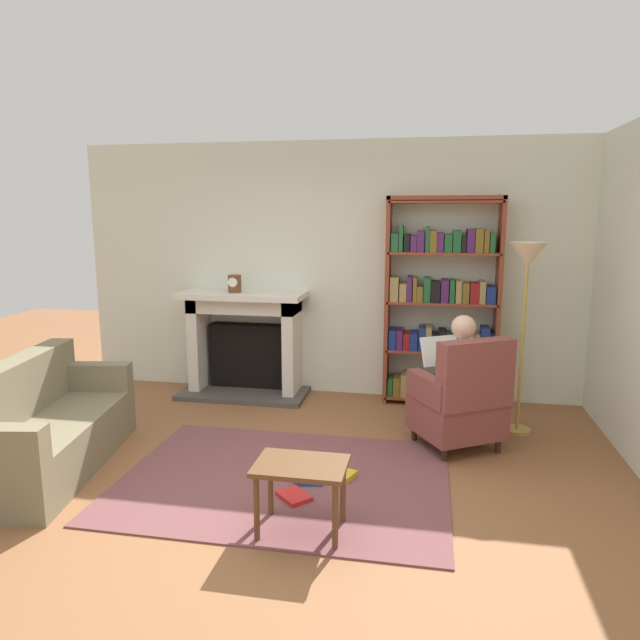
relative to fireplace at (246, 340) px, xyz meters
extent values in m
plane|color=brown|center=(0.93, -2.30, -0.59)|extent=(14.00, 14.00, 0.00)
cube|color=silver|center=(0.93, 0.25, 0.76)|extent=(5.60, 0.10, 2.70)
cube|color=brown|center=(0.93, -2.00, -0.59)|extent=(2.40, 1.80, 0.01)
cube|color=#4C4742|center=(0.00, -0.12, -0.57)|extent=(1.37, 0.64, 0.05)
cube|color=black|center=(0.00, 0.10, -0.19)|extent=(0.85, 0.20, 0.70)
cube|color=silver|center=(-0.52, -0.02, -0.06)|extent=(0.12, 0.44, 1.07)
cube|color=silver|center=(0.52, -0.02, -0.06)|extent=(0.12, 0.44, 1.07)
cube|color=silver|center=(0.00, -0.02, 0.39)|extent=(1.17, 0.44, 0.16)
cube|color=silver|center=(0.00, -0.08, 0.50)|extent=(1.33, 0.56, 0.06)
cylinder|color=brown|center=(-0.07, -0.10, 0.63)|extent=(0.14, 0.14, 0.18)
cylinder|color=white|center=(-0.07, -0.16, 0.65)|extent=(0.10, 0.01, 0.10)
cube|color=brown|center=(1.53, 0.04, 0.47)|extent=(0.04, 0.32, 2.12)
cube|color=brown|center=(2.62, 0.04, 0.47)|extent=(0.04, 0.32, 2.12)
cube|color=brown|center=(2.07, 0.04, 1.51)|extent=(1.14, 0.32, 0.04)
cube|color=brown|center=(2.07, 0.04, -0.53)|extent=(1.10, 0.32, 0.02)
cube|color=#1E592D|center=(1.58, 0.03, -0.43)|extent=(0.05, 0.26, 0.19)
cube|color=brown|center=(1.65, 0.03, -0.42)|extent=(0.07, 0.26, 0.20)
cube|color=#997F4C|center=(1.73, 0.03, -0.41)|extent=(0.08, 0.26, 0.23)
cube|color=#4C1E59|center=(1.79, 0.03, -0.43)|extent=(0.04, 0.26, 0.19)
cube|color=#1E592D|center=(1.85, 0.03, -0.44)|extent=(0.07, 0.26, 0.17)
cube|color=#997F4C|center=(1.92, 0.03, -0.42)|extent=(0.05, 0.26, 0.21)
cube|color=#997F4C|center=(1.98, 0.03, -0.43)|extent=(0.06, 0.26, 0.19)
cube|color=brown|center=(2.04, 0.03, -0.42)|extent=(0.04, 0.26, 0.21)
cube|color=#4C1E59|center=(2.11, 0.03, -0.44)|extent=(0.08, 0.26, 0.16)
cube|color=#4C1E59|center=(2.18, 0.03, -0.42)|extent=(0.05, 0.26, 0.20)
cube|color=maroon|center=(2.24, 0.03, -0.41)|extent=(0.06, 0.26, 0.23)
cube|color=#997F4C|center=(2.32, 0.03, -0.42)|extent=(0.08, 0.26, 0.20)
cube|color=maroon|center=(2.38, 0.03, -0.43)|extent=(0.04, 0.26, 0.19)
cube|color=#4C1E59|center=(2.44, 0.03, -0.41)|extent=(0.07, 0.26, 0.22)
cube|color=black|center=(2.53, 0.03, -0.42)|extent=(0.08, 0.26, 0.20)
cube|color=brown|center=(2.07, 0.04, -0.03)|extent=(1.10, 0.32, 0.02)
cube|color=navy|center=(1.59, 0.03, 0.08)|extent=(0.07, 0.26, 0.20)
cube|color=#4C1E59|center=(1.66, 0.03, 0.08)|extent=(0.06, 0.26, 0.20)
cube|color=maroon|center=(1.74, 0.03, 0.06)|extent=(0.07, 0.26, 0.17)
cube|color=navy|center=(1.81, 0.03, 0.07)|extent=(0.08, 0.26, 0.18)
cube|color=navy|center=(1.89, 0.03, 0.09)|extent=(0.06, 0.26, 0.23)
cube|color=#997F4C|center=(1.96, 0.03, 0.10)|extent=(0.06, 0.26, 0.24)
cube|color=black|center=(2.02, 0.03, 0.06)|extent=(0.06, 0.26, 0.17)
cube|color=black|center=(2.09, 0.03, 0.08)|extent=(0.08, 0.26, 0.21)
cube|color=#1E592D|center=(2.16, 0.03, 0.07)|extent=(0.05, 0.26, 0.18)
cube|color=black|center=(2.22, 0.03, 0.09)|extent=(0.05, 0.26, 0.23)
cube|color=#1E592D|center=(2.28, 0.03, 0.08)|extent=(0.06, 0.26, 0.21)
cube|color=#1E592D|center=(2.33, 0.03, 0.06)|extent=(0.04, 0.26, 0.16)
cube|color=#997F4C|center=(2.38, 0.03, 0.07)|extent=(0.05, 0.26, 0.19)
cube|color=#997F4C|center=(2.44, 0.03, 0.07)|extent=(0.05, 0.26, 0.19)
cube|color=navy|center=(2.51, 0.03, 0.10)|extent=(0.08, 0.26, 0.25)
cube|color=black|center=(2.60, 0.03, 0.08)|extent=(0.09, 0.26, 0.21)
cube|color=brown|center=(2.07, 0.04, 0.47)|extent=(1.10, 0.32, 0.02)
cube|color=#997F4C|center=(1.60, 0.03, 0.60)|extent=(0.09, 0.26, 0.25)
cube|color=#997F4C|center=(1.69, 0.03, 0.57)|extent=(0.07, 0.26, 0.18)
cube|color=#4C1E59|center=(1.75, 0.03, 0.60)|extent=(0.05, 0.26, 0.25)
cube|color=brown|center=(1.80, 0.03, 0.60)|extent=(0.04, 0.26, 0.24)
cube|color=brown|center=(1.85, 0.03, 0.56)|extent=(0.06, 0.26, 0.16)
cube|color=#1E592D|center=(1.92, 0.03, 0.60)|extent=(0.07, 0.26, 0.24)
cube|color=black|center=(2.01, 0.03, 0.58)|extent=(0.09, 0.26, 0.20)
cube|color=#4C1E59|center=(2.10, 0.03, 0.59)|extent=(0.07, 0.26, 0.22)
cube|color=#1E592D|center=(2.17, 0.03, 0.59)|extent=(0.05, 0.26, 0.22)
cube|color=#997F4C|center=(2.23, 0.03, 0.59)|extent=(0.06, 0.26, 0.22)
cube|color=brown|center=(2.30, 0.03, 0.58)|extent=(0.07, 0.26, 0.20)
cube|color=maroon|center=(2.39, 0.03, 0.58)|extent=(0.09, 0.26, 0.20)
cube|color=#997F4C|center=(2.46, 0.03, 0.59)|extent=(0.06, 0.26, 0.22)
cube|color=navy|center=(2.54, 0.03, 0.56)|extent=(0.09, 0.26, 0.17)
cube|color=brown|center=(2.07, 0.04, 0.97)|extent=(1.10, 0.32, 0.02)
cube|color=#1E592D|center=(1.59, 0.03, 1.07)|extent=(0.07, 0.26, 0.18)
cube|color=#1E592D|center=(1.65, 0.03, 1.11)|extent=(0.04, 0.26, 0.26)
cube|color=black|center=(1.71, 0.03, 1.07)|extent=(0.06, 0.26, 0.17)
cube|color=#4C1E59|center=(1.78, 0.03, 1.06)|extent=(0.06, 0.26, 0.16)
cube|color=#4C1E59|center=(1.85, 0.03, 1.08)|extent=(0.07, 0.26, 0.21)
cube|color=#1E592D|center=(1.91, 0.03, 1.10)|extent=(0.04, 0.26, 0.25)
cube|color=brown|center=(1.97, 0.03, 1.08)|extent=(0.07, 0.26, 0.21)
cube|color=#4C1E59|center=(2.04, 0.03, 1.07)|extent=(0.06, 0.26, 0.19)
cube|color=#1E592D|center=(2.11, 0.03, 1.07)|extent=(0.07, 0.26, 0.18)
cube|color=#1E592D|center=(2.20, 0.03, 1.09)|extent=(0.08, 0.26, 0.21)
cube|color=black|center=(2.26, 0.03, 1.06)|extent=(0.04, 0.26, 0.16)
cube|color=#4C1E59|center=(2.33, 0.03, 1.09)|extent=(0.07, 0.26, 0.23)
cube|color=brown|center=(2.41, 0.03, 1.09)|extent=(0.08, 0.26, 0.23)
cube|color=brown|center=(2.48, 0.03, 1.09)|extent=(0.05, 0.26, 0.22)
cube|color=#1E592D|center=(2.53, 0.03, 1.07)|extent=(0.05, 0.26, 0.19)
cube|color=brown|center=(2.07, 0.04, 1.47)|extent=(1.10, 0.32, 0.02)
cylinder|color=#331E14|center=(2.30, -0.77, -0.53)|extent=(0.05, 0.05, 0.12)
cylinder|color=#331E14|center=(1.86, -1.03, -0.53)|extent=(0.05, 0.05, 0.12)
cylinder|color=#331E14|center=(2.55, -1.18, -0.53)|extent=(0.05, 0.05, 0.12)
cylinder|color=#331E14|center=(2.11, -1.44, -0.53)|extent=(0.05, 0.05, 0.12)
cube|color=brown|center=(2.20, -1.10, -0.32)|extent=(0.86, 0.84, 0.30)
cube|color=brown|center=(2.33, -1.31, 0.10)|extent=(0.63, 0.47, 0.55)
cube|color=brown|center=(2.43, -0.96, -0.06)|extent=(0.38, 0.52, 0.22)
cube|color=brown|center=(1.97, -1.24, -0.06)|extent=(0.38, 0.52, 0.22)
cube|color=silver|center=(2.23, -1.15, 0.08)|extent=(0.38, 0.34, 0.50)
sphere|color=#D8AD8C|center=(2.23, -1.15, 0.45)|extent=(0.20, 0.20, 0.20)
cube|color=#191E3F|center=(2.19, -0.93, -0.12)|extent=(0.31, 0.40, 0.12)
cube|color=#191E3F|center=(2.06, -1.02, -0.12)|extent=(0.31, 0.40, 0.12)
cylinder|color=#191E3F|center=(2.10, -0.77, -0.38)|extent=(0.10, 0.10, 0.42)
cylinder|color=#191E3F|center=(1.96, -0.85, -0.38)|extent=(0.10, 0.10, 0.42)
cube|color=white|center=(2.06, -0.86, 0.18)|extent=(0.36, 0.28, 0.25)
cube|color=#776E52|center=(-0.86, -2.14, -0.39)|extent=(0.98, 1.79, 0.40)
cube|color=#776E52|center=(-1.13, -2.19, 0.03)|extent=(0.48, 1.71, 0.45)
cube|color=#776E52|center=(-0.99, -1.38, -0.07)|extent=(0.72, 0.28, 0.24)
cube|color=brown|center=(1.21, -2.66, -0.16)|extent=(0.56, 0.39, 0.03)
cylinder|color=brown|center=(0.97, -2.81, -0.38)|extent=(0.04, 0.04, 0.42)
cylinder|color=brown|center=(1.45, -2.81, -0.38)|extent=(0.04, 0.04, 0.42)
cylinder|color=brown|center=(0.97, -2.50, -0.38)|extent=(0.04, 0.04, 0.42)
cylinder|color=brown|center=(1.45, -2.50, -0.38)|extent=(0.04, 0.04, 0.42)
cube|color=gold|center=(1.33, -1.88, -0.56)|extent=(0.26, 0.23, 0.04)
cube|color=#334CA5|center=(1.12, -2.01, -0.56)|extent=(0.22, 0.18, 0.04)
cube|color=red|center=(1.07, -2.27, -0.57)|extent=(0.28, 0.28, 0.03)
cylinder|color=#B7933F|center=(2.77, -0.66, -0.58)|extent=(0.24, 0.24, 0.03)
cylinder|color=#B7933F|center=(2.77, -0.66, 0.17)|extent=(0.03, 0.03, 1.47)
cone|color=beige|center=(2.77, -0.66, 1.00)|extent=(0.32, 0.32, 0.22)
camera|label=1|loc=(1.94, -5.85, 1.35)|focal=32.25mm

